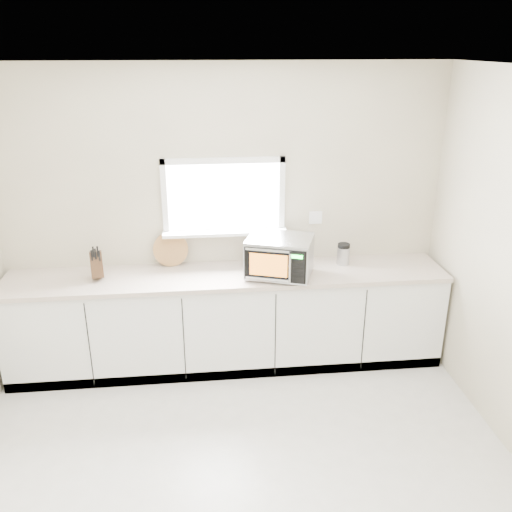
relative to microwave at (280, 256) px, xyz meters
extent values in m
plane|color=beige|center=(-0.46, -1.60, -1.10)|extent=(4.00, 4.00, 0.00)
cube|color=beige|center=(-0.46, 0.40, 0.25)|extent=(4.00, 0.02, 2.70)
cube|color=white|center=(-0.46, 0.39, 0.45)|extent=(1.00, 0.02, 0.60)
cube|color=white|center=(-0.46, 0.32, 0.13)|extent=(1.12, 0.16, 0.03)
cube|color=white|center=(-0.46, 0.37, 0.77)|extent=(1.10, 0.04, 0.05)
cube|color=white|center=(-0.46, 0.37, 0.12)|extent=(1.10, 0.04, 0.05)
cube|color=white|center=(-0.98, 0.37, 0.45)|extent=(0.05, 0.04, 0.70)
cube|color=white|center=(0.07, 0.37, 0.45)|extent=(0.05, 0.04, 0.70)
cube|color=white|center=(0.39, 0.39, 0.22)|extent=(0.12, 0.01, 0.12)
cube|color=silver|center=(-0.46, 0.10, -0.66)|extent=(3.92, 0.60, 0.88)
cube|color=beige|center=(-0.46, 0.09, -0.20)|extent=(3.92, 0.64, 0.04)
cylinder|color=black|center=(-0.27, -0.07, -0.18)|extent=(0.03, 0.03, 0.02)
cylinder|color=black|center=(-0.16, 0.24, -0.18)|extent=(0.03, 0.03, 0.02)
cylinder|color=black|center=(0.17, -0.22, -0.18)|extent=(0.03, 0.03, 0.02)
cylinder|color=black|center=(0.27, 0.09, -0.18)|extent=(0.03, 0.03, 0.02)
cube|color=#AAADB2|center=(0.00, 0.01, 0.00)|extent=(0.65, 0.57, 0.33)
cube|color=black|center=(-0.07, -0.20, 0.00)|extent=(0.50, 0.18, 0.29)
cube|color=orange|center=(-0.12, -0.18, 0.00)|extent=(0.31, 0.11, 0.20)
cylinder|color=silver|center=(0.05, -0.26, 0.00)|extent=(0.03, 0.03, 0.26)
cube|color=black|center=(0.11, -0.26, 0.00)|extent=(0.13, 0.05, 0.28)
cube|color=#19FF33|center=(0.10, -0.27, 0.09)|extent=(0.09, 0.03, 0.03)
cube|color=silver|center=(0.00, 0.01, 0.16)|extent=(0.65, 0.57, 0.01)
cube|color=#4A321A|center=(-1.58, 0.12, -0.06)|extent=(0.14, 0.23, 0.26)
cube|color=black|center=(-1.60, 0.06, 0.05)|extent=(0.02, 0.05, 0.09)
cube|color=black|center=(-1.57, 0.07, 0.06)|extent=(0.02, 0.05, 0.09)
cube|color=black|center=(-1.54, 0.08, 0.04)|extent=(0.02, 0.05, 0.09)
cube|color=black|center=(-1.59, 0.07, 0.08)|extent=(0.02, 0.05, 0.09)
cube|color=black|center=(-1.55, 0.07, 0.08)|extent=(0.02, 0.05, 0.09)
cylinder|color=#A68240|center=(-0.95, 0.34, -0.03)|extent=(0.32, 0.08, 0.32)
cylinder|color=#AAADB2|center=(0.63, 0.21, -0.10)|extent=(0.13, 0.13, 0.16)
cylinder|color=black|center=(0.63, 0.21, 0.00)|extent=(0.13, 0.13, 0.04)
camera|label=1|loc=(-0.67, -4.33, 1.73)|focal=38.00mm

